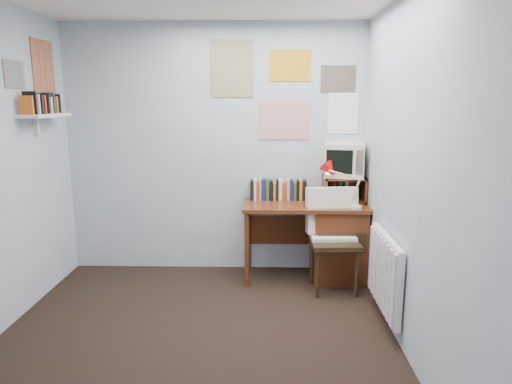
% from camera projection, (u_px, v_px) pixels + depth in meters
% --- Properties ---
extents(ground, '(3.50, 3.50, 0.00)m').
position_uv_depth(ground, '(190.00, 358.00, 3.16)').
color(ground, black).
rests_on(ground, ground).
extents(back_wall, '(3.00, 0.02, 2.50)m').
position_uv_depth(back_wall, '(215.00, 150.00, 4.62)').
color(back_wall, '#B2BFCB').
rests_on(back_wall, ground).
extents(right_wall, '(0.02, 3.50, 2.50)m').
position_uv_depth(right_wall, '(421.00, 181.00, 2.87)').
color(right_wall, '#B2BFCB').
rests_on(right_wall, ground).
extents(desk, '(1.20, 0.55, 0.76)m').
position_uv_depth(desk, '(332.00, 239.00, 4.50)').
color(desk, '#622E16').
rests_on(desk, ground).
extents(desk_chair, '(0.50, 0.48, 0.92)m').
position_uv_depth(desk_chair, '(334.00, 243.00, 4.19)').
color(desk_chair, black).
rests_on(desk_chair, ground).
extents(desk_lamp, '(0.32, 0.29, 0.38)m').
position_uv_depth(desk_lamp, '(357.00, 189.00, 4.19)').
color(desk_lamp, red).
rests_on(desk_lamp, desk).
extents(tv_riser, '(0.40, 0.30, 0.25)m').
position_uv_depth(tv_riser, '(344.00, 189.00, 4.51)').
color(tv_riser, '#622E16').
rests_on(tv_riser, desk).
extents(crt_tv, '(0.43, 0.41, 0.36)m').
position_uv_depth(crt_tv, '(345.00, 158.00, 4.47)').
color(crt_tv, beige).
rests_on(crt_tv, tv_riser).
extents(book_row, '(0.60, 0.14, 0.22)m').
position_uv_depth(book_row, '(280.00, 189.00, 4.59)').
color(book_row, '#622E16').
rests_on(book_row, desk).
extents(radiator, '(0.09, 0.80, 0.60)m').
position_uv_depth(radiator, '(385.00, 273.00, 3.58)').
color(radiator, white).
rests_on(radiator, right_wall).
extents(wall_shelf, '(0.20, 0.62, 0.24)m').
position_uv_depth(wall_shelf, '(45.00, 115.00, 3.94)').
color(wall_shelf, white).
rests_on(wall_shelf, left_wall).
extents(posters_back, '(1.20, 0.01, 0.90)m').
position_uv_depth(posters_back, '(285.00, 90.00, 4.48)').
color(posters_back, white).
rests_on(posters_back, back_wall).
extents(posters_left, '(0.01, 0.70, 0.60)m').
position_uv_depth(posters_left, '(30.00, 70.00, 3.87)').
color(posters_left, white).
rests_on(posters_left, left_wall).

